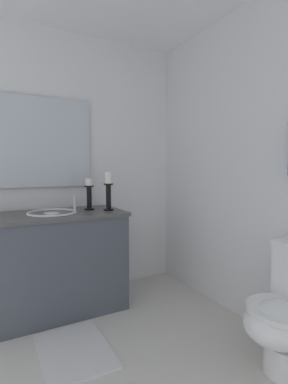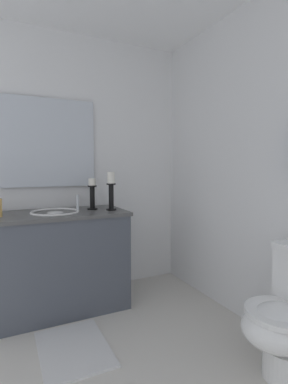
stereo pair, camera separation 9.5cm
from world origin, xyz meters
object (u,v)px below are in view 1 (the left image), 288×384
(vanity_cabinet, at_px, (53,263))
(candle_holder_tall, at_px, (108,190))
(candle_holder_short, at_px, (89,193))
(sink_basin, at_px, (52,218))
(bath_mat, at_px, (75,351))
(mirror, at_px, (44,142))

(vanity_cabinet, relative_size, candle_holder_tall, 3.52)
(candle_holder_tall, relative_size, candle_holder_short, 1.21)
(vanity_cabinet, bearing_deg, sink_basin, 90.00)
(vanity_cabinet, height_order, candle_holder_tall, candle_holder_tall)
(vanity_cabinet, distance_m, bath_mat, 0.75)
(candle_holder_short, distance_m, bath_mat, 1.22)
(candle_holder_short, bearing_deg, candle_holder_tall, 52.03)
(vanity_cabinet, xyz_separation_m, sink_basin, (-0.00, 0.00, 0.38))
(vanity_cabinet, height_order, bath_mat, vanity_cabinet)
(vanity_cabinet, relative_size, sink_basin, 2.93)
(mirror, height_order, candle_holder_tall, mirror)
(vanity_cabinet, distance_m, mirror, 1.05)
(sink_basin, height_order, mirror, mirror)
(mirror, xyz_separation_m, candle_holder_short, (0.25, 0.33, -0.45))
(sink_basin, xyz_separation_m, candle_holder_tall, (0.07, 0.47, 0.22))
(candle_holder_short, relative_size, bath_mat, 0.46)
(candle_holder_short, bearing_deg, bath_mat, -26.59)
(vanity_cabinet, height_order, mirror, mirror)
(candle_holder_tall, bearing_deg, sink_basin, -98.96)
(vanity_cabinet, xyz_separation_m, candle_holder_tall, (0.07, 0.47, 0.60))
(sink_basin, height_order, candle_holder_tall, candle_holder_tall)
(sink_basin, xyz_separation_m, candle_holder_short, (-0.03, 0.33, 0.18))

